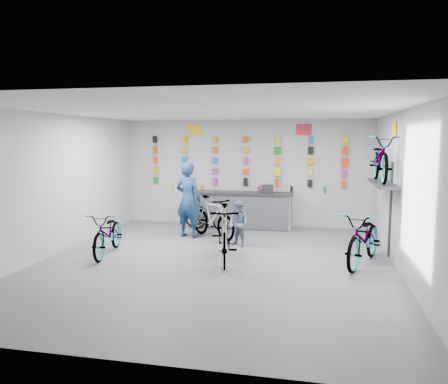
% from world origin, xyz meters
% --- Properties ---
extents(floor, '(8.00, 8.00, 0.00)m').
position_xyz_m(floor, '(0.00, 0.00, 0.00)').
color(floor, '#4C4C50').
rests_on(floor, ground).
extents(ceiling, '(8.00, 8.00, 0.00)m').
position_xyz_m(ceiling, '(0.00, 0.00, 3.00)').
color(ceiling, white).
rests_on(ceiling, wall_back).
extents(wall_back, '(7.00, 0.00, 7.00)m').
position_xyz_m(wall_back, '(0.00, 4.00, 1.50)').
color(wall_back, '#B2B2B4').
rests_on(wall_back, floor).
extents(wall_front, '(7.00, 0.00, 7.00)m').
position_xyz_m(wall_front, '(0.00, -4.00, 1.50)').
color(wall_front, '#B2B2B4').
rests_on(wall_front, floor).
extents(wall_left, '(0.00, 8.00, 8.00)m').
position_xyz_m(wall_left, '(-3.50, 0.00, 1.50)').
color(wall_left, '#B2B2B4').
rests_on(wall_left, floor).
extents(wall_right, '(0.00, 8.00, 8.00)m').
position_xyz_m(wall_right, '(3.50, 0.00, 1.50)').
color(wall_right, '#B2B2B4').
rests_on(wall_right, floor).
extents(counter, '(2.70, 0.66, 1.00)m').
position_xyz_m(counter, '(0.00, 3.54, 0.49)').
color(counter, black).
rests_on(counter, floor).
extents(merch_wall, '(5.56, 0.08, 1.56)m').
position_xyz_m(merch_wall, '(0.09, 3.93, 1.80)').
color(merch_wall, '#137714').
rests_on(merch_wall, wall_back).
extents(wall_bracket, '(0.39, 1.90, 2.00)m').
position_xyz_m(wall_bracket, '(3.33, 1.20, 1.46)').
color(wall_bracket, '#333338').
rests_on(wall_bracket, wall_right).
extents(sign_left, '(0.42, 0.02, 0.30)m').
position_xyz_m(sign_left, '(-1.50, 3.98, 2.72)').
color(sign_left, yellow).
rests_on(sign_left, wall_back).
extents(sign_right, '(0.42, 0.02, 0.30)m').
position_xyz_m(sign_right, '(1.60, 3.98, 2.72)').
color(sign_right, '#C6253E').
rests_on(sign_right, wall_back).
extents(sign_side, '(0.02, 0.40, 0.30)m').
position_xyz_m(sign_side, '(3.48, 1.20, 2.65)').
color(sign_side, yellow).
rests_on(sign_side, wall_right).
extents(bike_left, '(0.89, 1.86, 0.94)m').
position_xyz_m(bike_left, '(-2.37, 0.16, 0.47)').
color(bike_left, gray).
rests_on(bike_left, floor).
extents(bike_center, '(0.91, 1.98, 1.15)m').
position_xyz_m(bike_center, '(0.17, 0.13, 0.57)').
color(bike_center, gray).
rests_on(bike_center, floor).
extents(bike_right, '(1.38, 2.14, 1.06)m').
position_xyz_m(bike_right, '(2.90, 0.49, 0.53)').
color(bike_right, gray).
rests_on(bike_right, floor).
extents(bike_service, '(1.64, 1.51, 1.05)m').
position_xyz_m(bike_service, '(-0.55, 2.13, 0.52)').
color(bike_service, gray).
rests_on(bike_service, floor).
extents(bike_wall, '(0.63, 1.80, 0.95)m').
position_xyz_m(bike_wall, '(3.25, 1.20, 2.05)').
color(bike_wall, gray).
rests_on(bike_wall, wall_bracket).
extents(clerk, '(0.78, 0.61, 1.91)m').
position_xyz_m(clerk, '(-1.17, 2.13, 0.95)').
color(clerk, navy).
rests_on(clerk, floor).
extents(customer, '(0.65, 0.62, 1.06)m').
position_xyz_m(customer, '(0.23, 1.42, 0.53)').
color(customer, slate).
rests_on(customer, floor).
extents(spare_wheel, '(0.67, 0.20, 0.66)m').
position_xyz_m(spare_wheel, '(-1.25, 3.17, 0.32)').
color(spare_wheel, black).
rests_on(spare_wheel, floor).
extents(register, '(0.34, 0.36, 0.22)m').
position_xyz_m(register, '(0.67, 3.55, 1.11)').
color(register, black).
rests_on(register, counter).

